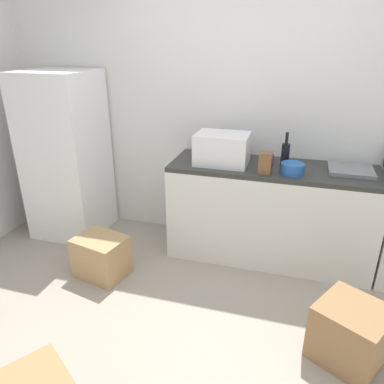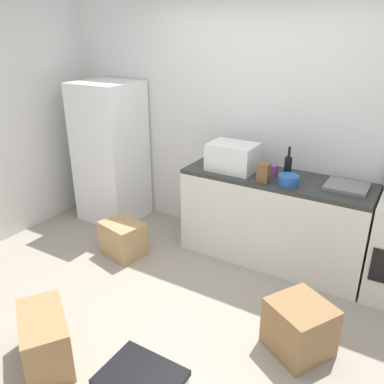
{
  "view_description": "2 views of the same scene",
  "coord_description": "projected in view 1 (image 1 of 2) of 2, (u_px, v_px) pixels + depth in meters",
  "views": [
    {
      "loc": [
        0.46,
        -1.89,
        1.94
      ],
      "look_at": [
        -0.27,
        0.61,
        0.83
      ],
      "focal_mm": 34.11,
      "sensor_mm": 36.0,
      "label": 1
    },
    {
      "loc": [
        1.43,
        -2.24,
        2.22
      ],
      "look_at": [
        -0.24,
        0.53,
        0.86
      ],
      "focal_mm": 36.92,
      "sensor_mm": 36.0,
      "label": 2
    }
  ],
  "objects": [
    {
      "name": "sink_basin",
      "position": [
        351.0,
        170.0,
        3.04
      ],
      "size": [
        0.36,
        0.32,
        0.03
      ],
      "primitive_type": "cube",
      "color": "slate",
      "rests_on": "kitchen_counter"
    },
    {
      "name": "refrigerator",
      "position": [
        66.0,
        156.0,
        3.69
      ],
      "size": [
        0.68,
        0.66,
        1.66
      ],
      "primitive_type": "cube",
      "color": "white",
      "rests_on": "ground_plane"
    },
    {
      "name": "knife_block",
      "position": [
        265.0,
        163.0,
        2.98
      ],
      "size": [
        0.1,
        0.1,
        0.18
      ],
      "primitive_type": "cube",
      "color": "brown",
      "rests_on": "kitchen_counter"
    },
    {
      "name": "kitchen_counter",
      "position": [
        269.0,
        213.0,
        3.35
      ],
      "size": [
        1.8,
        0.6,
        0.9
      ],
      "color": "silver",
      "rests_on": "ground_plane"
    },
    {
      "name": "mixing_bowl",
      "position": [
        292.0,
        169.0,
        2.99
      ],
      "size": [
        0.19,
        0.19,
        0.09
      ],
      "primitive_type": "cylinder",
      "color": "#2659A5",
      "rests_on": "kitchen_counter"
    },
    {
      "name": "wine_bottle",
      "position": [
        285.0,
        154.0,
        3.14
      ],
      "size": [
        0.07,
        0.07,
        0.3
      ],
      "color": "black",
      "rests_on": "kitchen_counter"
    },
    {
      "name": "microwave",
      "position": [
        222.0,
        149.0,
        3.2
      ],
      "size": [
        0.46,
        0.34,
        0.27
      ],
      "primitive_type": "cube",
      "color": "white",
      "rests_on": "kitchen_counter"
    },
    {
      "name": "cardboard_box_large",
      "position": [
        350.0,
        333.0,
        2.32
      ],
      "size": [
        0.55,
        0.55,
        0.4
      ],
      "primitive_type": "cube",
      "rotation": [
        0.0,
        0.0,
        -0.53
      ],
      "color": "olive",
      "rests_on": "ground_plane"
    },
    {
      "name": "coffee_mug",
      "position": [
        269.0,
        160.0,
        3.19
      ],
      "size": [
        0.08,
        0.08,
        0.1
      ],
      "primitive_type": "cylinder",
      "color": "purple",
      "rests_on": "kitchen_counter"
    },
    {
      "name": "ground_plane",
      "position": [
        204.0,
        338.0,
        2.55
      ],
      "size": [
        6.0,
        6.0,
        0.0
      ],
      "primitive_type": "plane",
      "color": "#9E9384"
    },
    {
      "name": "cardboard_box_medium",
      "position": [
        101.0,
        256.0,
        3.17
      ],
      "size": [
        0.48,
        0.41,
        0.36
      ],
      "primitive_type": "cube",
      "rotation": [
        0.0,
        0.0,
        -0.22
      ],
      "color": "tan",
      "rests_on": "ground_plane"
    },
    {
      "name": "wall_back",
      "position": [
        248.0,
        111.0,
        3.41
      ],
      "size": [
        5.0,
        0.1,
        2.6
      ],
      "primitive_type": "cube",
      "color": "silver",
      "rests_on": "ground_plane"
    }
  ]
}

